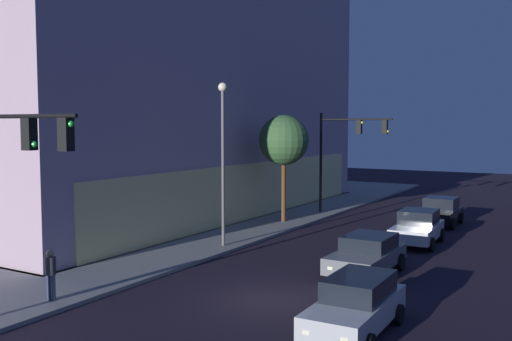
# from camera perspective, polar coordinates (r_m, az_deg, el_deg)

# --- Properties ---
(ground_plane) EXTENTS (120.00, 120.00, 0.00)m
(ground_plane) POSITION_cam_1_polar(r_m,az_deg,el_deg) (19.99, 1.54, -12.90)
(ground_plane) COLOR black
(modern_building) EXTENTS (32.78, 25.14, 21.03)m
(modern_building) POSITION_cam_1_polar(r_m,az_deg,el_deg) (43.62, -14.53, 10.21)
(modern_building) COLOR #4C4C51
(modern_building) RESTS_ON ground
(traffic_light_near_corner) EXTENTS (0.57, 3.92, 6.48)m
(traffic_light_near_corner) POSITION_cam_1_polar(r_m,az_deg,el_deg) (17.62, -23.22, 0.08)
(traffic_light_near_corner) COLOR black
(traffic_light_near_corner) RESTS_ON sidewalk_corner
(traffic_light_far_corner) EXTENTS (0.35, 4.95, 6.70)m
(traffic_light_far_corner) POSITION_cam_1_polar(r_m,az_deg,el_deg) (37.90, 9.02, 2.81)
(traffic_light_far_corner) COLOR black
(traffic_light_far_corner) RESTS_ON sidewalk_corner
(street_lamp_sidewalk) EXTENTS (0.44, 0.44, 7.90)m
(street_lamp_sidewalk) POSITION_cam_1_polar(r_m,az_deg,el_deg) (27.47, -3.34, 2.68)
(street_lamp_sidewalk) COLOR #5A5A5A
(street_lamp_sidewalk) RESTS_ON sidewalk_corner
(sidewalk_tree) EXTENTS (3.05, 3.05, 6.50)m
(sidewalk_tree) POSITION_cam_1_polar(r_m,az_deg,el_deg) (34.52, 2.80, 3.02)
(sidewalk_tree) COLOR brown
(sidewalk_tree) RESTS_ON sidewalk_corner
(pedestrian_waiting) EXTENTS (0.36, 0.36, 1.72)m
(pedestrian_waiting) POSITION_cam_1_polar(r_m,az_deg,el_deg) (20.41, -19.91, -9.40)
(pedestrian_waiting) COLOR #2D3851
(pedestrian_waiting) RESTS_ON sidewalk_corner
(car_silver) EXTENTS (4.52, 2.03, 1.62)m
(car_silver) POSITION_cam_1_polar(r_m,az_deg,el_deg) (17.12, 10.02, -13.07)
(car_silver) COLOR #B7BABF
(car_silver) RESTS_ON ground
(car_grey) EXTENTS (4.52, 2.24, 1.57)m
(car_grey) POSITION_cam_1_polar(r_m,az_deg,el_deg) (23.55, 11.06, -8.23)
(car_grey) COLOR slate
(car_grey) RESTS_ON ground
(car_white) EXTENTS (4.41, 2.31, 1.72)m
(car_white) POSITION_cam_1_polar(r_m,az_deg,el_deg) (30.01, 15.89, -5.50)
(car_white) COLOR silver
(car_white) RESTS_ON ground
(car_black) EXTENTS (4.05, 2.23, 1.65)m
(car_black) POSITION_cam_1_polar(r_m,az_deg,el_deg) (36.23, 17.99, -3.91)
(car_black) COLOR black
(car_black) RESTS_ON ground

